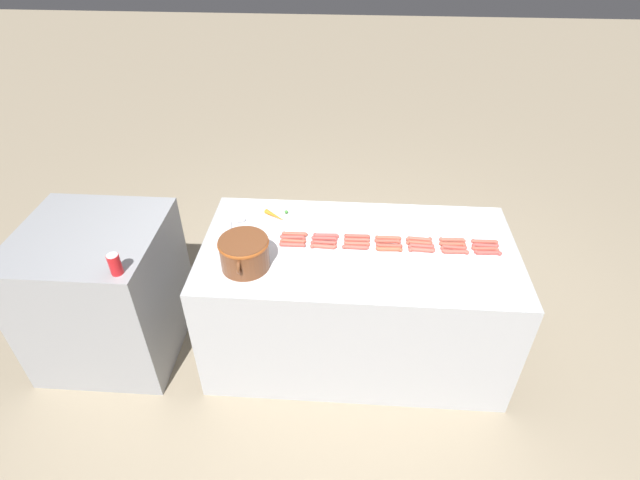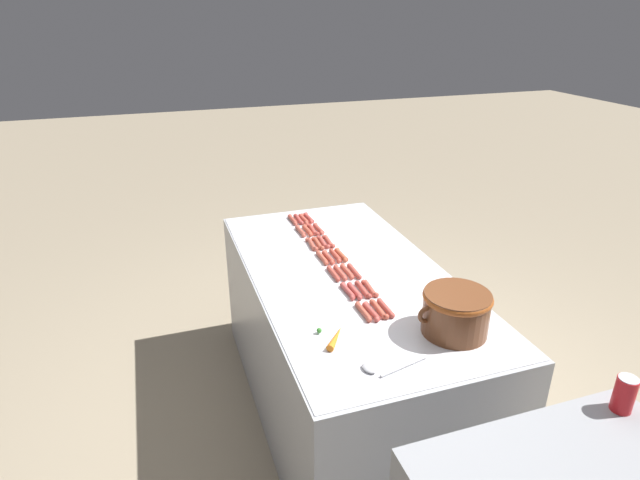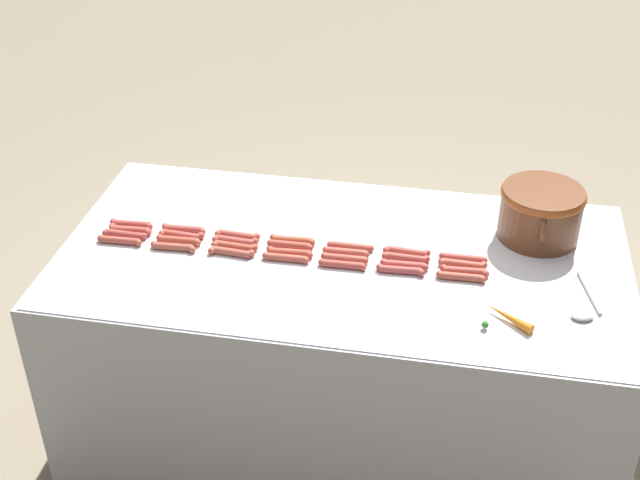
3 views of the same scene
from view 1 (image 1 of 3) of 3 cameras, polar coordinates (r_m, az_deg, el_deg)
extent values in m
plane|color=gray|center=(3.58, 3.88, -12.02)|extent=(20.00, 20.00, 0.00)
cube|color=#ADAFB5|center=(3.26, 4.21, -6.93)|extent=(0.99, 1.92, 0.89)
cube|color=silver|center=(2.97, 4.59, -0.75)|extent=(0.97, 1.89, 0.00)
cube|color=#939599|center=(3.54, -23.83, -5.60)|extent=(0.86, 0.87, 0.97)
cylinder|color=#B8463F|center=(3.06, 19.09, -1.41)|extent=(0.03, 0.14, 0.03)
sphere|color=#B8463F|center=(3.07, 20.33, -1.50)|extent=(0.03, 0.03, 0.03)
sphere|color=#B8463F|center=(3.04, 17.84, -1.32)|extent=(0.03, 0.03, 0.03)
cylinder|color=#B84D41|center=(3.00, 15.57, -1.32)|extent=(0.03, 0.14, 0.03)
sphere|color=#B84D41|center=(3.02, 16.84, -1.41)|extent=(0.03, 0.03, 0.03)
sphere|color=#B84D41|center=(2.99, 14.28, -1.24)|extent=(0.03, 0.03, 0.03)
cylinder|color=#B74E41|center=(2.97, 11.85, -1.14)|extent=(0.03, 0.14, 0.03)
sphere|color=#B74E41|center=(2.99, 13.14, -1.14)|extent=(0.03, 0.03, 0.03)
sphere|color=#B74E41|center=(2.96, 10.55, -1.14)|extent=(0.03, 0.03, 0.03)
cylinder|color=#B95338|center=(2.94, 8.11, -1.06)|extent=(0.03, 0.14, 0.03)
sphere|color=#B95338|center=(2.95, 9.43, -1.15)|extent=(0.03, 0.03, 0.03)
sphere|color=#B95338|center=(2.94, 6.78, -0.97)|extent=(0.03, 0.03, 0.03)
cylinder|color=#AD493E|center=(2.94, 4.17, -0.85)|extent=(0.03, 0.14, 0.03)
sphere|color=#AD493E|center=(2.94, 5.50, -0.89)|extent=(0.03, 0.03, 0.03)
sphere|color=#AD493E|center=(2.93, 2.83, -0.80)|extent=(0.03, 0.03, 0.03)
cylinder|color=#B94F41|center=(2.94, 0.41, -0.75)|extent=(0.03, 0.14, 0.03)
sphere|color=#B94F41|center=(2.94, 1.75, -0.75)|extent=(0.03, 0.03, 0.03)
sphere|color=#B94F41|center=(2.94, -0.92, -0.74)|extent=(0.03, 0.03, 0.03)
cylinder|color=#AF483E|center=(2.95, -3.26, -0.54)|extent=(0.03, 0.14, 0.03)
sphere|color=#AF483E|center=(2.95, -1.94, -0.61)|extent=(0.03, 0.03, 0.03)
sphere|color=#AF483E|center=(2.96, -4.57, -0.48)|extent=(0.03, 0.03, 0.03)
cylinder|color=#B94D3E|center=(3.08, 18.80, -0.98)|extent=(0.03, 0.14, 0.03)
sphere|color=#B94D3E|center=(3.10, 20.03, -1.08)|extent=(0.03, 0.03, 0.03)
sphere|color=#B94D3E|center=(3.07, 17.55, -0.89)|extent=(0.03, 0.03, 0.03)
cylinder|color=#B8483D|center=(3.03, 15.38, -0.86)|extent=(0.03, 0.14, 0.03)
sphere|color=#B8483D|center=(3.05, 16.62, -0.85)|extent=(0.03, 0.03, 0.03)
sphere|color=#B8483D|center=(3.02, 14.13, -0.86)|extent=(0.03, 0.03, 0.03)
cylinder|color=#B04A42|center=(3.00, 11.76, -0.71)|extent=(0.03, 0.14, 0.03)
sphere|color=#B04A42|center=(3.01, 13.03, -0.70)|extent=(0.03, 0.03, 0.03)
sphere|color=#B04A42|center=(2.99, 10.47, -0.71)|extent=(0.03, 0.03, 0.03)
cylinder|color=#B14739|center=(2.97, 8.11, -0.61)|extent=(0.03, 0.14, 0.03)
sphere|color=#B14739|center=(2.98, 9.42, -0.68)|extent=(0.03, 0.03, 0.03)
sphere|color=#B14739|center=(2.97, 6.79, -0.55)|extent=(0.03, 0.03, 0.03)
cylinder|color=#B95140|center=(2.96, 4.36, -0.43)|extent=(0.03, 0.14, 0.03)
sphere|color=#B95140|center=(2.97, 5.68, -0.51)|extent=(0.03, 0.03, 0.03)
sphere|color=#B95140|center=(2.97, 3.04, -0.35)|extent=(0.03, 0.03, 0.03)
cylinder|color=#AD463C|center=(2.97, 0.45, -0.30)|extent=(0.03, 0.14, 0.03)
sphere|color=#AD463C|center=(2.96, 1.77, -0.32)|extent=(0.03, 0.03, 0.03)
sphere|color=#AD463C|center=(2.97, -0.87, -0.27)|extent=(0.03, 0.03, 0.03)
cylinder|color=#B84F3B|center=(2.98, -3.18, -0.12)|extent=(0.03, 0.14, 0.03)
sphere|color=#B84F3B|center=(2.98, -1.87, -0.15)|extent=(0.03, 0.03, 0.03)
sphere|color=#B84F3B|center=(2.99, -4.49, -0.09)|extent=(0.03, 0.03, 0.03)
cylinder|color=#AF4540|center=(3.11, 18.81, -0.62)|extent=(0.03, 0.14, 0.03)
sphere|color=#AF4540|center=(3.13, 20.01, -0.64)|extent=(0.03, 0.03, 0.03)
sphere|color=#AF4540|center=(3.09, 17.60, -0.59)|extent=(0.03, 0.03, 0.03)
cylinder|color=#B84E3A|center=(3.06, 15.27, -0.48)|extent=(0.03, 0.14, 0.03)
sphere|color=#B84E3A|center=(3.07, 16.52, -0.56)|extent=(0.03, 0.03, 0.03)
sphere|color=#B84E3A|center=(3.05, 14.01, -0.39)|extent=(0.03, 0.03, 0.03)
cylinder|color=#AD4C38|center=(3.02, 11.56, -0.31)|extent=(0.03, 0.14, 0.03)
sphere|color=#AD4C38|center=(3.04, 12.82, -0.32)|extent=(0.03, 0.03, 0.03)
sphere|color=#AD4C38|center=(3.01, 10.28, -0.31)|extent=(0.03, 0.03, 0.03)
cylinder|color=#B74939|center=(3.00, 7.92, -0.15)|extent=(0.03, 0.14, 0.03)
sphere|color=#B74939|center=(3.01, 9.22, -0.24)|extent=(0.03, 0.03, 0.03)
sphere|color=#B74939|center=(3.00, 6.62, -0.05)|extent=(0.03, 0.03, 0.03)
cylinder|color=#B24D3F|center=(2.99, 4.33, 0.02)|extent=(0.03, 0.14, 0.03)
sphere|color=#B24D3F|center=(3.00, 5.64, -0.05)|extent=(0.03, 0.03, 0.03)
sphere|color=#B24D3F|center=(3.00, 3.03, 0.09)|extent=(0.03, 0.03, 0.03)
cylinder|color=#B44540|center=(3.00, 0.52, 0.19)|extent=(0.03, 0.14, 0.03)
sphere|color=#B44540|center=(2.99, 1.82, 0.11)|extent=(0.03, 0.03, 0.03)
sphere|color=#B44540|center=(3.00, -0.78, 0.26)|extent=(0.03, 0.03, 0.03)
cylinder|color=#B34840|center=(3.01, -3.22, 0.33)|extent=(0.03, 0.14, 0.03)
sphere|color=#B34840|center=(3.00, -1.94, 0.23)|extent=(0.03, 0.03, 0.03)
sphere|color=#B34840|center=(3.02, -4.50, 0.42)|extent=(0.03, 0.03, 0.03)
cylinder|color=#B84E3F|center=(3.14, 18.73, -0.19)|extent=(0.03, 0.14, 0.03)
sphere|color=#B84E3F|center=(3.16, 19.93, -0.26)|extent=(0.03, 0.03, 0.03)
sphere|color=#B84E3F|center=(3.12, 17.52, -0.11)|extent=(0.03, 0.03, 0.03)
cylinder|color=#B05241|center=(3.09, 15.25, 0.00)|extent=(0.03, 0.14, 0.03)
sphere|color=#B05241|center=(3.11, 16.49, -0.09)|extent=(0.03, 0.03, 0.03)
sphere|color=#B05241|center=(3.08, 14.00, 0.09)|extent=(0.03, 0.03, 0.03)
cylinder|color=#B1503F|center=(3.05, 11.51, 0.10)|extent=(0.04, 0.14, 0.03)
sphere|color=#B1503F|center=(3.07, 12.77, 0.11)|extent=(0.03, 0.03, 0.03)
sphere|color=#B1503F|center=(3.04, 10.25, 0.10)|extent=(0.03, 0.03, 0.03)
cylinder|color=#B7503C|center=(3.03, 8.00, 0.24)|extent=(0.03, 0.14, 0.03)
sphere|color=#B7503C|center=(3.04, 9.29, 0.17)|extent=(0.03, 0.03, 0.03)
sphere|color=#B7503C|center=(3.03, 6.71, 0.32)|extent=(0.03, 0.03, 0.03)
cylinder|color=#B24539|center=(3.02, 4.37, 0.44)|extent=(0.03, 0.14, 0.03)
sphere|color=#B24539|center=(3.03, 5.67, 0.37)|extent=(0.03, 0.03, 0.03)
sphere|color=#B24539|center=(3.03, 3.08, 0.51)|extent=(0.03, 0.03, 0.03)
cylinder|color=#AE4540|center=(3.02, 0.73, 0.54)|extent=(0.03, 0.14, 0.03)
sphere|color=#AE4540|center=(3.02, 2.02, 0.45)|extent=(0.03, 0.03, 0.03)
sphere|color=#AE4540|center=(3.03, -0.56, 0.64)|extent=(0.03, 0.03, 0.03)
cylinder|color=#AF4D3B|center=(3.04, -2.97, 0.71)|extent=(0.03, 0.14, 0.03)
sphere|color=#AF4D3B|center=(3.03, -1.69, 0.64)|extent=(0.03, 0.03, 0.03)
sphere|color=#AF4D3B|center=(3.05, -4.25, 0.79)|extent=(0.03, 0.03, 0.03)
cylinder|color=brown|center=(2.79, -8.84, -1.56)|extent=(0.28, 0.28, 0.19)
torus|color=#9E4A1B|center=(2.74, -8.99, -0.31)|extent=(0.29, 0.29, 0.03)
torus|color=brown|center=(2.67, -9.44, -3.12)|extent=(0.08, 0.02, 0.08)
torus|color=brown|center=(2.88, -8.36, 0.45)|extent=(0.08, 0.02, 0.08)
cylinder|color=#B7B7BC|center=(3.11, -10.36, 0.94)|extent=(0.22, 0.06, 0.01)
ellipsoid|color=#B7B7BC|center=(3.21, -9.36, 2.32)|extent=(0.06, 0.08, 0.02)
cone|color=orange|center=(3.21, -5.29, 2.85)|extent=(0.13, 0.16, 0.03)
sphere|color=#387F2D|center=(3.24, -3.97, 3.31)|extent=(0.02, 0.02, 0.02)
cylinder|color=red|center=(2.83, -22.90, -2.65)|extent=(0.07, 0.07, 0.12)
cylinder|color=silver|center=(2.79, -23.20, -1.66)|extent=(0.06, 0.06, 0.00)
camera|label=2|loc=(3.94, -32.73, 24.14)|focal=29.41mm
camera|label=3|loc=(4.70, 0.56, 34.83)|focal=47.56mm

